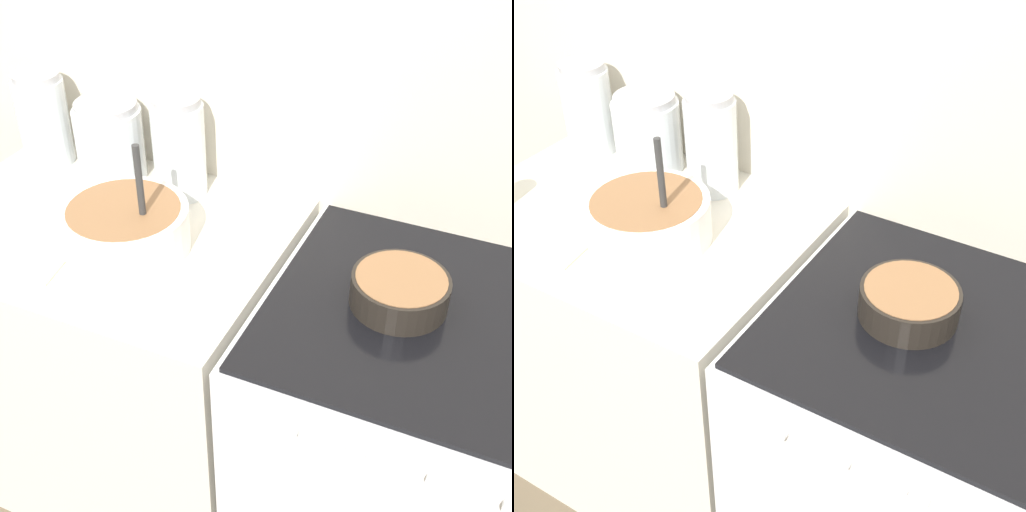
{
  "view_description": "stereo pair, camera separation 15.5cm",
  "coord_description": "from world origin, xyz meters",
  "views": [
    {
      "loc": [
        0.48,
        -0.83,
        1.87
      ],
      "look_at": [
        -0.02,
        0.31,
        0.94
      ],
      "focal_mm": 50.0,
      "sensor_mm": 36.0,
      "label": 1
    },
    {
      "loc": [
        0.62,
        -0.76,
        1.87
      ],
      "look_at": [
        -0.02,
        0.31,
        0.94
      ],
      "focal_mm": 50.0,
      "sensor_mm": 36.0,
      "label": 2
    }
  ],
  "objects": [
    {
      "name": "storage_jar_middle",
      "position": [
        -0.55,
        0.55,
        0.98
      ],
      "size": [
        0.18,
        0.18,
        0.21
      ],
      "color": "silver",
      "rests_on": "countertop_cabinet"
    },
    {
      "name": "wall_back",
      "position": [
        0.0,
        0.68,
        1.2
      ],
      "size": [
        4.76,
        0.05,
        2.4
      ],
      "color": "beige",
      "rests_on": "ground_plane"
    },
    {
      "name": "recipe_page",
      "position": [
        -0.52,
        0.17,
        0.89
      ],
      "size": [
        0.19,
        0.24,
        0.01
      ],
      "color": "beige",
      "rests_on": "countertop_cabinet"
    },
    {
      "name": "baking_pan",
      "position": [
        0.29,
        0.33,
        0.93
      ],
      "size": [
        0.21,
        0.21,
        0.07
      ],
      "color": "black",
      "rests_on": "stove"
    },
    {
      "name": "storage_jar_right",
      "position": [
        -0.34,
        0.55,
        1.0
      ],
      "size": [
        0.13,
        0.13,
        0.27
      ],
      "color": "silver",
      "rests_on": "countertop_cabinet"
    },
    {
      "name": "mixing_bowl",
      "position": [
        -0.34,
        0.28,
        0.95
      ],
      "size": [
        0.29,
        0.29,
        0.28
      ],
      "color": "white",
      "rests_on": "countertop_cabinet"
    },
    {
      "name": "storage_jar_left",
      "position": [
        -0.76,
        0.55,
        1.0
      ],
      "size": [
        0.14,
        0.14,
        0.26
      ],
      "color": "silver",
      "rests_on": "countertop_cabinet"
    },
    {
      "name": "stove",
      "position": [
        0.39,
        0.33,
        0.44
      ],
      "size": [
        0.75,
        0.67,
        0.89
      ],
      "color": "silver",
      "rests_on": "ground_plane"
    },
    {
      "name": "countertop_cabinet",
      "position": [
        -0.44,
        0.33,
        0.44
      ],
      "size": [
        0.88,
        0.65,
        0.89
      ],
      "color": "silver",
      "rests_on": "ground_plane"
    }
  ]
}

